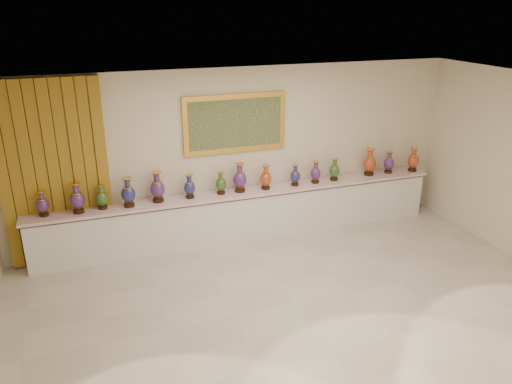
% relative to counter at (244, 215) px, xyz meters
% --- Properties ---
extents(ground, '(8.00, 8.00, 0.00)m').
position_rel_counter_xyz_m(ground, '(0.00, -2.27, -0.44)').
color(ground, beige).
rests_on(ground, ground).
extents(room, '(8.00, 8.00, 8.00)m').
position_rel_counter_xyz_m(room, '(-2.56, 0.17, 1.15)').
color(room, beige).
rests_on(room, ground).
extents(counter, '(7.28, 0.48, 0.90)m').
position_rel_counter_xyz_m(counter, '(0.00, 0.00, 0.00)').
color(counter, white).
rests_on(counter, ground).
extents(vase_0, '(0.21, 0.21, 0.40)m').
position_rel_counter_xyz_m(vase_0, '(-3.26, -0.00, 0.64)').
color(vase_0, black).
rests_on(vase_0, counter).
extents(vase_1, '(0.28, 0.28, 0.49)m').
position_rel_counter_xyz_m(vase_1, '(-2.75, -0.05, 0.68)').
color(vase_1, black).
rests_on(vase_1, counter).
extents(vase_2, '(0.24, 0.24, 0.40)m').
position_rel_counter_xyz_m(vase_2, '(-2.38, -0.01, 0.64)').
color(vase_2, black).
rests_on(vase_2, counter).
extents(vase_3, '(0.24, 0.24, 0.49)m').
position_rel_counter_xyz_m(vase_3, '(-1.97, -0.06, 0.68)').
color(vase_3, black).
rests_on(vase_3, counter).
extents(vase_4, '(0.24, 0.24, 0.52)m').
position_rel_counter_xyz_m(vase_4, '(-1.50, -0.00, 0.70)').
color(vase_4, black).
rests_on(vase_4, counter).
extents(vase_5, '(0.24, 0.24, 0.42)m').
position_rel_counter_xyz_m(vase_5, '(-0.97, -0.02, 0.65)').
color(vase_5, black).
rests_on(vase_5, counter).
extents(vase_6, '(0.20, 0.20, 0.40)m').
position_rel_counter_xyz_m(vase_6, '(-0.42, -0.01, 0.64)').
color(vase_6, black).
rests_on(vase_6, counter).
extents(vase_7, '(0.30, 0.30, 0.51)m').
position_rel_counter_xyz_m(vase_7, '(-0.08, -0.01, 0.69)').
color(vase_7, black).
rests_on(vase_7, counter).
extents(vase_8, '(0.23, 0.23, 0.44)m').
position_rel_counter_xyz_m(vase_8, '(0.39, -0.04, 0.66)').
color(vase_8, black).
rests_on(vase_8, counter).
extents(vase_9, '(0.19, 0.19, 0.39)m').
position_rel_counter_xyz_m(vase_9, '(0.95, -0.05, 0.64)').
color(vase_9, black).
rests_on(vase_9, counter).
extents(vase_10, '(0.24, 0.24, 0.41)m').
position_rel_counter_xyz_m(vase_10, '(1.36, -0.04, 0.65)').
color(vase_10, black).
rests_on(vase_10, counter).
extents(vase_11, '(0.22, 0.22, 0.41)m').
position_rel_counter_xyz_m(vase_11, '(1.74, -0.03, 0.65)').
color(vase_11, black).
rests_on(vase_11, counter).
extents(vase_12, '(0.30, 0.30, 0.52)m').
position_rel_counter_xyz_m(vase_12, '(2.51, 0.01, 0.70)').
color(vase_12, black).
rests_on(vase_12, counter).
extents(vase_13, '(0.22, 0.22, 0.43)m').
position_rel_counter_xyz_m(vase_13, '(2.94, 0.01, 0.66)').
color(vase_13, black).
rests_on(vase_13, counter).
extents(vase_14, '(0.23, 0.23, 0.47)m').
position_rel_counter_xyz_m(vase_14, '(3.44, -0.06, 0.67)').
color(vase_14, black).
rests_on(vase_14, counter).
extents(label_card, '(0.10, 0.06, 0.00)m').
position_rel_counter_xyz_m(label_card, '(-1.84, -0.14, 0.47)').
color(label_card, white).
rests_on(label_card, counter).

